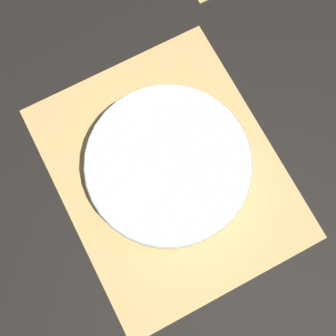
{
  "coord_description": "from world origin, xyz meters",
  "views": [
    {
      "loc": [
        -0.18,
        0.09,
        0.84
      ],
      "look_at": [
        0.0,
        0.0,
        0.03
      ],
      "focal_mm": 50.0,
      "sensor_mm": 36.0,
      "label": 1
    }
  ],
  "objects": [
    {
      "name": "bamboo_mat_center",
      "position": [
        -0.0,
        0.0,
        0.0
      ],
      "size": [
        0.48,
        0.39,
        0.01
      ],
      "color": "tan",
      "rests_on": "ground_plane"
    },
    {
      "name": "fruit_salad_bowl",
      "position": [
        -0.0,
        0.0,
        0.05
      ],
      "size": [
        0.29,
        0.29,
        0.07
      ],
      "color": "silver",
      "rests_on": "bamboo_mat_center"
    },
    {
      "name": "ground_plane",
      "position": [
        0.0,
        0.0,
        0.0
      ],
      "size": [
        6.0,
        6.0,
        0.0
      ],
      "primitive_type": "plane",
      "color": "black"
    }
  ]
}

